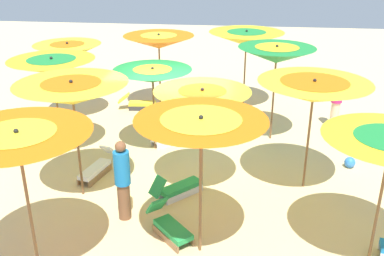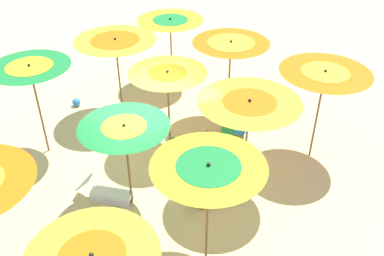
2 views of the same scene
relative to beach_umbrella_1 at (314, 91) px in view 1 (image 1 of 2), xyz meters
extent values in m
cube|color=beige|center=(2.89, -0.64, -2.19)|extent=(37.46, 37.46, 0.04)
cylinder|color=brown|center=(-0.85, 2.26, -1.15)|extent=(0.05, 0.05, 2.03)
cylinder|color=brown|center=(0.00, 0.00, -1.09)|extent=(0.05, 0.05, 2.15)
cone|color=yellow|center=(0.00, 0.00, -0.01)|extent=(2.26, 2.26, 0.43)
cone|color=orange|center=(0.00, 0.00, 0.08)|extent=(1.36, 1.36, 0.26)
sphere|color=black|center=(0.00, 0.00, 0.23)|extent=(0.07, 0.07, 0.07)
cylinder|color=brown|center=(0.60, -2.47, -1.02)|extent=(0.05, 0.05, 2.28)
cone|color=#1E8C38|center=(0.60, -2.47, 0.12)|extent=(1.94, 1.94, 0.41)
cone|color=yellow|center=(0.60, -2.47, 0.21)|extent=(1.10, 1.10, 0.23)
sphere|color=black|center=(0.60, -2.47, 0.35)|extent=(0.07, 0.07, 0.07)
cylinder|color=brown|center=(1.36, -4.92, -1.08)|extent=(0.05, 0.05, 2.17)
cone|color=yellow|center=(1.36, -4.92, 0.01)|extent=(2.29, 2.29, 0.42)
cone|color=#1E8C38|center=(1.36, -4.92, 0.12)|extent=(1.19, 1.19, 0.22)
sphere|color=black|center=(1.36, -4.92, 0.25)|extent=(0.07, 0.07, 0.07)
cylinder|color=brown|center=(2.02, 2.42, -1.05)|extent=(0.05, 0.05, 2.22)
cone|color=orange|center=(2.02, 2.42, 0.06)|extent=(2.07, 2.07, 0.43)
cone|color=yellow|center=(2.02, 2.42, 0.15)|extent=(1.26, 1.26, 0.26)
sphere|color=black|center=(2.02, 2.42, 0.31)|extent=(0.07, 0.07, 0.07)
cylinder|color=brown|center=(2.19, 0.35, -1.17)|extent=(0.05, 0.05, 2.00)
cone|color=yellow|center=(2.19, 0.35, -0.17)|extent=(1.94, 1.94, 0.42)
cone|color=orange|center=(2.19, 0.35, -0.05)|extent=(0.96, 0.96, 0.21)
sphere|color=black|center=(2.19, 0.35, 0.07)|extent=(0.07, 0.07, 0.07)
cylinder|color=brown|center=(3.57, -1.49, -1.20)|extent=(0.05, 0.05, 1.93)
cone|color=#1E8C38|center=(3.57, -1.49, -0.24)|extent=(1.91, 1.91, 0.33)
cone|color=yellow|center=(3.57, -1.49, -0.15)|extent=(0.93, 0.93, 0.16)
sphere|color=black|center=(3.57, -1.49, -0.04)|extent=(0.07, 0.07, 0.07)
cylinder|color=brown|center=(3.97, -4.45, -1.11)|extent=(0.05, 0.05, 2.11)
cone|color=orange|center=(3.97, -4.45, -0.05)|extent=(2.14, 2.14, 0.40)
cone|color=yellow|center=(3.97, -4.45, 0.05)|extent=(1.10, 1.10, 0.20)
sphere|color=black|center=(3.97, -4.45, 0.17)|extent=(0.07, 0.07, 0.07)
cylinder|color=brown|center=(4.57, 3.22, -1.06)|extent=(0.05, 0.05, 2.21)
cone|color=orange|center=(4.57, 3.22, 0.04)|extent=(2.16, 2.16, 0.44)
cone|color=yellow|center=(4.57, 3.22, 0.16)|extent=(1.12, 1.12, 0.23)
sphere|color=black|center=(4.57, 3.22, 0.29)|extent=(0.07, 0.07, 0.07)
cylinder|color=brown|center=(4.65, 0.87, -1.05)|extent=(0.05, 0.05, 2.22)
cone|color=yellow|center=(4.65, 0.87, 0.06)|extent=(2.18, 2.18, 0.44)
cone|color=orange|center=(4.65, 0.87, 0.17)|extent=(1.14, 1.14, 0.23)
sphere|color=black|center=(4.65, 0.87, 0.31)|extent=(0.07, 0.07, 0.07)
cylinder|color=brown|center=(5.85, -1.00, -1.06)|extent=(0.05, 0.05, 2.22)
cone|color=yellow|center=(5.85, -1.00, 0.05)|extent=(2.01, 2.01, 0.35)
cone|color=#1E8C38|center=(5.85, -1.00, 0.14)|extent=(1.12, 1.12, 0.20)
sphere|color=black|center=(5.85, -1.00, 0.26)|extent=(0.07, 0.07, 0.07)
cylinder|color=brown|center=(6.40, -3.34, -1.16)|extent=(0.05, 0.05, 2.00)
cone|color=yellow|center=(6.40, -3.34, -0.16)|extent=(1.91, 1.91, 0.45)
cone|color=orange|center=(6.40, -3.34, -0.05)|extent=(0.96, 0.96, 0.23)
sphere|color=black|center=(6.40, -3.34, 0.09)|extent=(0.07, 0.07, 0.07)
cube|color=olive|center=(2.40, 2.05, -2.10)|extent=(0.58, 0.63, 0.14)
cube|color=olive|center=(2.65, 2.27, -2.10)|extent=(0.58, 0.63, 0.14)
cube|color=green|center=(2.53, 2.16, -1.98)|extent=(0.80, 0.83, 0.10)
cube|color=green|center=(2.89, 1.76, -1.75)|extent=(0.45, 0.45, 0.37)
cube|color=#333338|center=(4.54, -4.43, -2.10)|extent=(0.84, 0.12, 0.14)
cube|color=#333338|center=(4.50, -4.12, -2.10)|extent=(0.84, 0.12, 0.14)
cube|color=yellow|center=(4.52, -4.27, -1.98)|extent=(0.87, 0.40, 0.10)
cube|color=yellow|center=(5.10, -4.21, -1.80)|extent=(0.38, 0.35, 0.29)
cube|color=silver|center=(3.16, -1.74, -2.10)|extent=(0.71, 0.69, 0.14)
cube|color=silver|center=(3.37, -1.96, -2.10)|extent=(0.71, 0.69, 0.14)
cube|color=white|center=(3.26, -1.85, -1.98)|extent=(0.89, 0.88, 0.10)
cube|color=white|center=(2.80, -2.30, -1.76)|extent=(0.48, 0.47, 0.37)
cube|color=silver|center=(2.70, 0.57, -2.10)|extent=(0.68, 0.69, 0.14)
cube|color=silver|center=(2.49, 0.77, -2.10)|extent=(0.68, 0.69, 0.14)
cube|color=green|center=(2.60, 0.67, -1.98)|extent=(0.86, 0.87, 0.10)
cube|color=green|center=(3.01, 1.09, -1.75)|extent=(0.40, 0.40, 0.37)
cube|color=olive|center=(4.49, 0.18, -2.10)|extent=(0.27, 0.93, 0.14)
cube|color=olive|center=(4.77, 0.11, -2.10)|extent=(0.27, 0.93, 0.14)
cube|color=white|center=(4.63, 0.14, -1.98)|extent=(0.51, 0.99, 0.10)
cube|color=white|center=(4.47, -0.47, -1.78)|extent=(0.36, 0.41, 0.33)
cylinder|color=beige|center=(-1.21, -3.40, -1.77)|extent=(0.24, 0.24, 0.78)
cylinder|color=#D82672|center=(-1.21, -3.40, -1.04)|extent=(0.30, 0.30, 0.69)
sphere|color=beige|center=(-1.21, -3.40, -0.59)|extent=(0.21, 0.21, 0.21)
cylinder|color=brown|center=(3.55, 1.62, -1.79)|extent=(0.24, 0.24, 0.75)
cylinder|color=#1972BF|center=(3.55, 1.62, -1.08)|extent=(0.30, 0.30, 0.66)
sphere|color=brown|center=(3.55, 1.62, -0.65)|extent=(0.20, 0.20, 0.20)
sphere|color=#337FE5|center=(-1.18, -1.01, -2.04)|extent=(0.26, 0.26, 0.26)
camera|label=1|loc=(1.42, 8.65, 2.79)|focal=41.57mm
camera|label=2|loc=(10.41, -4.33, 4.85)|focal=40.46mm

